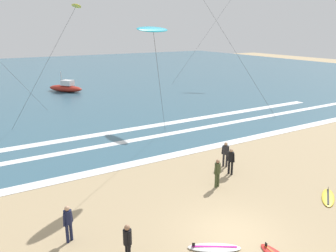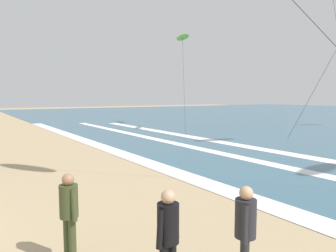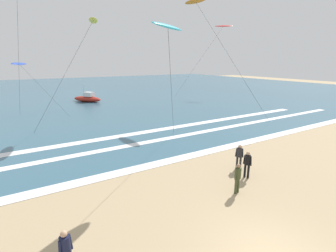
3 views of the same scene
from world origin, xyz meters
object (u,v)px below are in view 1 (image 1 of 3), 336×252
(surfer_right_near, at_px, (231,159))
(surfer_background_far, at_px, (225,152))
(offshore_boat, at_px, (66,88))
(surfboard_near_water, at_px, (328,197))
(surfer_mid_group, at_px, (128,241))
(surfboard_foreground_flat, at_px, (214,248))
(kite_yellow_far_left, at_px, (76,7))
(kite_cyan_high_right, at_px, (153,30))
(surfer_foreground_main, at_px, (217,171))
(surfer_left_near, at_px, (68,220))

(surfer_right_near, xyz_separation_m, surfer_background_far, (0.49, 1.07, 0.00))
(offshore_boat, bearing_deg, surfboard_near_water, -84.47)
(surfer_mid_group, xyz_separation_m, offshore_boat, (7.24, 36.42, -0.40))
(surfer_background_far, bearing_deg, surfer_mid_group, -149.90)
(surfer_background_far, height_order, surfboard_foreground_flat, surfer_background_far)
(surfer_mid_group, height_order, offshore_boat, offshore_boat)
(surfboard_foreground_flat, bearing_deg, kite_yellow_far_left, 86.34)
(kite_cyan_high_right, relative_size, offshore_boat, 1.64)
(surfer_background_far, height_order, kite_cyan_high_right, kite_cyan_high_right)
(surfer_background_far, height_order, surfer_foreground_main, same)
(offshore_boat, bearing_deg, kite_yellow_far_left, -99.13)
(surfer_background_far, xyz_separation_m, surfer_mid_group, (-8.99, -5.21, 0.00))
(surfer_foreground_main, bearing_deg, surfboard_near_water, -44.03)
(surfer_left_near, xyz_separation_m, surfer_foreground_main, (8.26, 0.79, 0.00))
(surfboard_near_water, relative_size, kite_cyan_high_right, 0.24)
(surfer_left_near, height_order, surfer_mid_group, same)
(surfer_left_near, height_order, surfer_foreground_main, same)
(surfboard_near_water, relative_size, kite_yellow_far_left, 0.20)
(surfer_background_far, relative_size, surfboard_near_water, 0.78)
(surfer_background_far, bearing_deg, surfer_foreground_main, -138.40)
(kite_yellow_far_left, bearing_deg, surfer_mid_group, -102.96)
(kite_yellow_far_left, bearing_deg, surfboard_near_water, -73.22)
(surfer_foreground_main, xyz_separation_m, offshore_boat, (0.48, 33.18, -0.40))
(surfboard_foreground_flat, bearing_deg, surfboard_near_water, 1.97)
(surfer_background_far, xyz_separation_m, surfboard_foreground_flat, (-5.73, -6.18, -0.91))
(surfer_right_near, xyz_separation_m, offshore_boat, (-1.27, 32.27, -0.40))
(surfer_background_far, distance_m, surfer_foreground_main, 2.98)
(surfer_left_near, xyz_separation_m, kite_yellow_far_left, (6.10, 17.53, 9.14))
(surfer_right_near, height_order, kite_cyan_high_right, kite_cyan_high_right)
(surfer_right_near, height_order, surfer_mid_group, same)
(surfboard_foreground_flat, bearing_deg, kite_cyan_high_right, 77.46)
(offshore_boat, bearing_deg, surfboard_foreground_flat, -96.08)
(surfer_mid_group, xyz_separation_m, kite_yellow_far_left, (4.60, 19.98, 9.14))
(surfboard_near_water, height_order, kite_cyan_high_right, kite_cyan_high_right)
(surfer_foreground_main, xyz_separation_m, kite_yellow_far_left, (-2.16, 16.74, 9.14))
(surfer_background_far, xyz_separation_m, surfboard_near_water, (1.84, -5.92, -0.91))
(kite_cyan_high_right, height_order, kite_yellow_far_left, kite_yellow_far_left)
(surfer_left_near, xyz_separation_m, surfboard_near_water, (12.33, -3.15, -0.91))
(surfboard_near_water, relative_size, offshore_boat, 0.40)
(surfboard_near_water, distance_m, kite_yellow_far_left, 23.83)
(surfer_right_near, relative_size, offshore_boat, 0.31)
(surfboard_near_water, bearing_deg, surfer_mid_group, 176.27)
(surfer_left_near, bearing_deg, kite_cyan_high_right, 36.16)
(surfer_right_near, relative_size, surfer_background_far, 1.00)
(surfer_mid_group, distance_m, kite_cyan_high_right, 11.48)
(kite_yellow_far_left, xyz_separation_m, offshore_boat, (2.64, 16.44, -9.55))
(surfer_foreground_main, bearing_deg, offshore_boat, 89.18)
(surfer_foreground_main, relative_size, offshore_boat, 0.31)
(surfer_right_near, height_order, surfer_left_near, same)
(surfboard_near_water, xyz_separation_m, offshore_boat, (-3.60, 37.12, 0.51))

